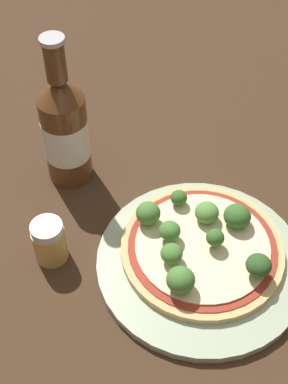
{
  "coord_description": "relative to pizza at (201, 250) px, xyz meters",
  "views": [
    {
      "loc": [
        -0.39,
        -0.11,
        0.58
      ],
      "look_at": [
        0.02,
        0.11,
        0.06
      ],
      "focal_mm": 50.0,
      "sensor_mm": 36.0,
      "label": 1
    }
  ],
  "objects": [
    {
      "name": "beer_bottle",
      "position": [
        0.05,
        0.23,
        0.07
      ],
      "size": [
        0.07,
        0.07,
        0.23
      ],
      "color": "#563319",
      "rests_on": "ground_plane"
    },
    {
      "name": "broccoli_floret_0",
      "position": [
        0.01,
        -0.02,
        0.02
      ],
      "size": [
        0.02,
        0.02,
        0.03
      ],
      "color": "#7A9E5B",
      "rests_on": "pizza"
    },
    {
      "name": "pepper_shaker",
      "position": [
        -0.09,
        0.17,
        0.01
      ],
      "size": [
        0.04,
        0.04,
        0.06
      ],
      "color": "tan",
      "rests_on": "ground_plane"
    },
    {
      "name": "ground_plane",
      "position": [
        0.0,
        -0.01,
        -0.02
      ],
      "size": [
        3.0,
        3.0,
        0.0
      ],
      "primitive_type": "plane",
      "color": "#3D2819"
    },
    {
      "name": "broccoli_floret_1",
      "position": [
        0.05,
        0.06,
        0.02
      ],
      "size": [
        0.02,
        0.02,
        0.02
      ],
      "color": "#7A9E5B",
      "rests_on": "pizza"
    },
    {
      "name": "broccoli_floret_3",
      "position": [
        0.06,
        -0.02,
        0.02
      ],
      "size": [
        0.04,
        0.04,
        0.03
      ],
      "color": "#7A9E5B",
      "rests_on": "pizza"
    },
    {
      "name": "plate",
      "position": [
        -0.01,
        -0.0,
        -0.01
      ],
      "size": [
        0.27,
        0.27,
        0.01
      ],
      "color": "#A3B293",
      "rests_on": "ground_plane"
    },
    {
      "name": "broccoli_floret_8",
      "position": [
        -0.07,
        -0.0,
        0.02
      ],
      "size": [
        0.03,
        0.03,
        0.03
      ],
      "color": "#7A9E5B",
      "rests_on": "pizza"
    },
    {
      "name": "pizza",
      "position": [
        0.0,
        0.0,
        0.0
      ],
      "size": [
        0.21,
        0.21,
        0.01
      ],
      "color": "tan",
      "rests_on": "plate"
    },
    {
      "name": "broccoli_floret_2",
      "position": [
        -0.01,
        0.04,
        0.02
      ],
      "size": [
        0.03,
        0.03,
        0.03
      ],
      "color": "#7A9E5B",
      "rests_on": "pizza"
    },
    {
      "name": "broccoli_floret_6",
      "position": [
        0.04,
        0.01,
        0.02
      ],
      "size": [
        0.03,
        0.03,
        0.03
      ],
      "color": "#7A9E5B",
      "rests_on": "pizza"
    },
    {
      "name": "broccoli_floret_5",
      "position": [
        -0.0,
        -0.08,
        0.02
      ],
      "size": [
        0.03,
        0.03,
        0.03
      ],
      "color": "#7A9E5B",
      "rests_on": "pizza"
    },
    {
      "name": "broccoli_floret_7",
      "position": [
        -0.0,
        0.08,
        0.02
      ],
      "size": [
        0.03,
        0.03,
        0.03
      ],
      "color": "#7A9E5B",
      "rests_on": "pizza"
    },
    {
      "name": "broccoli_floret_4",
      "position": [
        -0.04,
        0.02,
        0.02
      ],
      "size": [
        0.03,
        0.03,
        0.03
      ],
      "color": "#7A9E5B",
      "rests_on": "pizza"
    }
  ]
}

